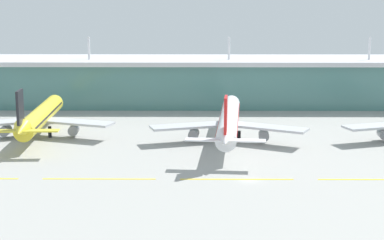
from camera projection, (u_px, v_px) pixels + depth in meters
ground_plane at (249, 180)px, 152.74m from camera, size 600.00×600.00×0.00m
terminal_building at (228, 81)px, 256.79m from camera, size 288.00×34.00×28.28m
airliner_near_middle at (40, 117)px, 198.99m from camera, size 48.76×60.21×18.90m
airliner_center at (229, 121)px, 192.78m from camera, size 48.64×70.40×18.90m
taxiway_stripe_mid_west at (99, 179)px, 153.87m from camera, size 28.00×0.70×0.04m
taxiway_stripe_centre at (237, 179)px, 153.63m from camera, size 28.00×0.70×0.04m
taxiway_stripe_mid_east at (375, 180)px, 153.39m from camera, size 28.00×0.70×0.04m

